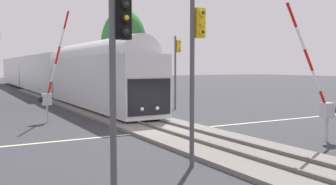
{
  "coord_description": "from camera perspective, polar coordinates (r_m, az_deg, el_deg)",
  "views": [
    {
      "loc": [
        -9.75,
        -17.51,
        3.46
      ],
      "look_at": [
        0.58,
        0.93,
        2.0
      ],
      "focal_mm": 40.2,
      "sensor_mm": 36.0,
      "label": 1
    }
  ],
  "objects": [
    {
      "name": "elm_centre_background",
      "position": [
        44.8,
        -6.69,
        7.12
      ],
      "size": [
        5.38,
        5.38,
        10.19
      ],
      "color": "#4C3828",
      "rests_on": "ground"
    },
    {
      "name": "ground_plane",
      "position": [
        20.34,
        -0.16,
        -5.84
      ],
      "size": [
        220.0,
        220.0,
        0.0
      ],
      "primitive_type": "plane",
      "color": "#333338"
    },
    {
      "name": "crossing_gate_near",
      "position": [
        18.46,
        22.46,
        -0.85
      ],
      "size": [
        3.29,
        0.4,
        6.14
      ],
      "color": "#B7B7BC",
      "rests_on": "ground"
    },
    {
      "name": "road_centre_stripe",
      "position": [
        20.34,
        -0.16,
        -5.83
      ],
      "size": [
        44.0,
        0.2,
        0.01
      ],
      "color": "beige",
      "rests_on": "ground"
    },
    {
      "name": "crossing_gate_far",
      "position": [
        24.18,
        -17.6,
        0.64
      ],
      "size": [
        2.02,
        0.4,
        6.93
      ],
      "color": "#B7B7BC",
      "rests_on": "ground"
    },
    {
      "name": "traffic_signal_median",
      "position": [
        12.89,
        4.24,
        5.64
      ],
      "size": [
        0.53,
        0.38,
        5.74
      ],
      "color": "#4C4C51",
      "rests_on": "ground"
    },
    {
      "name": "traffic_signal_near_left",
      "position": [
        9.07,
        -7.55,
        4.95
      ],
      "size": [
        0.53,
        0.38,
        5.41
      ],
      "color": "#4C4C51",
      "rests_on": "ground"
    },
    {
      "name": "commuter_train",
      "position": [
        50.52,
        -18.16,
        2.94
      ],
      "size": [
        3.04,
        64.15,
        5.16
      ],
      "color": "silver",
      "rests_on": "railway_track"
    },
    {
      "name": "traffic_signal_far_side",
      "position": [
        30.32,
        1.34,
        4.86
      ],
      "size": [
        0.53,
        0.38,
        5.9
      ],
      "color": "#4C4C51",
      "rests_on": "ground"
    },
    {
      "name": "railway_track",
      "position": [
        20.33,
        -0.16,
        -5.58
      ],
      "size": [
        4.4,
        80.0,
        0.32
      ],
      "color": "slate",
      "rests_on": "ground"
    }
  ]
}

